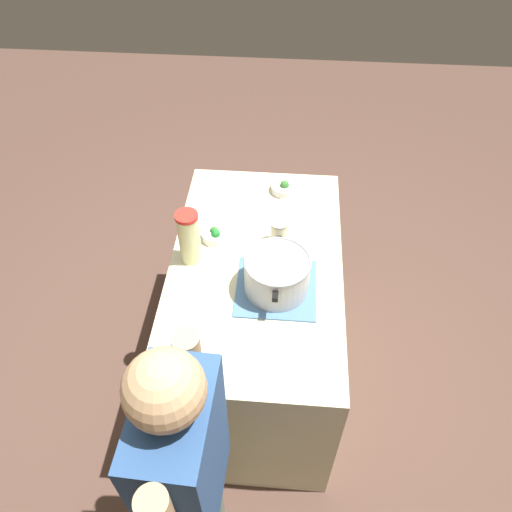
# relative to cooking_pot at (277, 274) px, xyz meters

# --- Properties ---
(ground_plane) EXTENTS (8.00, 8.00, 0.00)m
(ground_plane) POSITION_rel_cooking_pot_xyz_m (-0.14, -0.10, -1.00)
(ground_plane) COLOR brown
(counter_slab) EXTENTS (1.37, 0.80, 0.90)m
(counter_slab) POSITION_rel_cooking_pot_xyz_m (-0.14, -0.10, -0.55)
(counter_slab) COLOR beige
(counter_slab) RESTS_ON ground_plane
(dish_cloth) EXTENTS (0.35, 0.35, 0.01)m
(dish_cloth) POSITION_rel_cooking_pot_xyz_m (0.00, 0.00, -0.10)
(dish_cloth) COLOR #4F78A4
(dish_cloth) RESTS_ON counter_slab
(cooking_pot) EXTENTS (0.36, 0.29, 0.18)m
(cooking_pot) POSITION_rel_cooking_pot_xyz_m (0.00, 0.00, 0.00)
(cooking_pot) COLOR #B7B7BC
(cooking_pot) RESTS_ON dish_cloth
(lemonade_pitcher) EXTENTS (0.10, 0.10, 0.27)m
(lemonade_pitcher) POSITION_rel_cooking_pot_xyz_m (-0.15, -0.40, 0.04)
(lemonade_pitcher) COLOR #EBEDA5
(lemonade_pitcher) RESTS_ON counter_slab
(mason_jar) EXTENTS (0.08, 0.08, 0.13)m
(mason_jar) POSITION_rel_cooking_pot_xyz_m (-0.29, -0.00, -0.03)
(mason_jar) COLOR beige
(mason_jar) RESTS_ON counter_slab
(broccoli_bowl_front) EXTENTS (0.13, 0.13, 0.07)m
(broccoli_bowl_front) POSITION_rel_cooking_pot_xyz_m (-0.67, 0.01, -0.07)
(broccoli_bowl_front) COLOR silver
(broccoli_bowl_front) RESTS_ON counter_slab
(broccoli_bowl_center) EXTENTS (0.12, 0.12, 0.07)m
(broccoli_bowl_center) POSITION_rel_cooking_pot_xyz_m (-0.29, -0.31, -0.07)
(broccoli_bowl_center) COLOR silver
(broccoli_bowl_center) RESTS_ON counter_slab
(person_cook) EXTENTS (0.50, 0.21, 1.66)m
(person_cook) POSITION_rel_cooking_pot_xyz_m (0.86, -0.23, -0.08)
(person_cook) COLOR slate
(person_cook) RESTS_ON ground_plane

